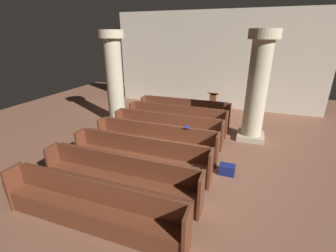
{
  "coord_description": "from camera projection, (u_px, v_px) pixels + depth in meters",
  "views": [
    {
      "loc": [
        1.82,
        -5.53,
        3.43
      ],
      "look_at": [
        -0.51,
        0.88,
        0.75
      ],
      "focal_mm": 24.9,
      "sensor_mm": 36.0,
      "label": 1
    }
  ],
  "objects": [
    {
      "name": "ground_plane",
      "position": [
        174.0,
        163.0,
        6.67
      ],
      "size": [
        19.2,
        19.2,
        0.0
      ],
      "primitive_type": "plane",
      "color": "brown"
    },
    {
      "name": "back_wall",
      "position": [
        215.0,
        61.0,
        11.17
      ],
      "size": [
        10.0,
        0.16,
        4.5
      ],
      "primitive_type": "cube",
      "color": "beige",
      "rests_on": "ground"
    },
    {
      "name": "pew_row_0",
      "position": [
        184.0,
        110.0,
        9.72
      ],
      "size": [
        3.75,
        0.46,
        0.94
      ],
      "color": "brown",
      "rests_on": "ground"
    },
    {
      "name": "pew_row_1",
      "position": [
        177.0,
        118.0,
        8.82
      ],
      "size": [
        3.75,
        0.46,
        0.94
      ],
      "color": "brown",
      "rests_on": "ground"
    },
    {
      "name": "pew_row_2",
      "position": [
        167.0,
        127.0,
        7.91
      ],
      "size": [
        3.75,
        0.47,
        0.94
      ],
      "color": "brown",
      "rests_on": "ground"
    },
    {
      "name": "pew_row_3",
      "position": [
        156.0,
        139.0,
        7.01
      ],
      "size": [
        3.75,
        0.46,
        0.94
      ],
      "color": "brown",
      "rests_on": "ground"
    },
    {
      "name": "pew_row_4",
      "position": [
        140.0,
        155.0,
        6.1
      ],
      "size": [
        3.75,
        0.46,
        0.94
      ],
      "color": "brown",
      "rests_on": "ground"
    },
    {
      "name": "pew_row_5",
      "position": [
        120.0,
        175.0,
        5.2
      ],
      "size": [
        3.75,
        0.47,
        0.94
      ],
      "color": "brown",
      "rests_on": "ground"
    },
    {
      "name": "pew_row_6",
      "position": [
        91.0,
        205.0,
        4.29
      ],
      "size": [
        3.75,
        0.46,
        0.94
      ],
      "color": "brown",
      "rests_on": "ground"
    },
    {
      "name": "pillar_aisle_side",
      "position": [
        257.0,
        86.0,
        7.58
      ],
      "size": [
        0.96,
        0.96,
        3.61
      ],
      "color": "tan",
      "rests_on": "ground"
    },
    {
      "name": "pillar_far_side",
      "position": [
        114.0,
        77.0,
        9.23
      ],
      "size": [
        0.96,
        0.96,
        3.61
      ],
      "color": "tan",
      "rests_on": "ground"
    },
    {
      "name": "lectern",
      "position": [
        212.0,
        105.0,
        10.5
      ],
      "size": [
        0.48,
        0.45,
        1.08
      ],
      "color": "brown",
      "rests_on": "ground"
    },
    {
      "name": "hymn_book",
      "position": [
        187.0,
        127.0,
        6.71
      ],
      "size": [
        0.15,
        0.2,
        0.03
      ],
      "primitive_type": "cube",
      "color": "navy",
      "rests_on": "pew_row_3"
    },
    {
      "name": "kneeler_box_navy",
      "position": [
        227.0,
        170.0,
        6.1
      ],
      "size": [
        0.4,
        0.27,
        0.27
      ],
      "primitive_type": "cube",
      "color": "navy",
      "rests_on": "ground"
    }
  ]
}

